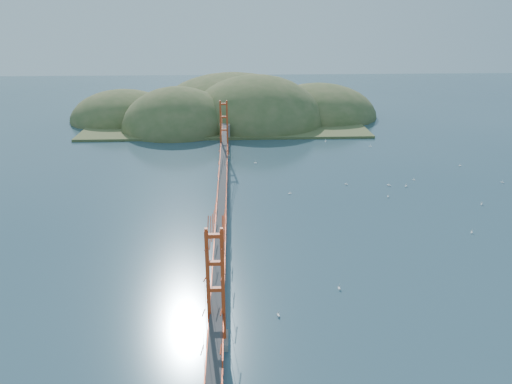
{
  "coord_description": "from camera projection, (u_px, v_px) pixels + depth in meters",
  "views": [
    {
      "loc": [
        1.73,
        -68.16,
        29.21
      ],
      "look_at": [
        4.99,
        0.0,
        3.62
      ],
      "focal_mm": 35.0,
      "sensor_mm": 36.0,
      "label": 1
    }
  ],
  "objects": [
    {
      "name": "sailboat_8",
      "position": [
        460.0,
        165.0,
        96.55
      ],
      "size": [
        0.55,
        0.55,
        0.61
      ],
      "color": "white",
      "rests_on": "ground"
    },
    {
      "name": "sailboat_14",
      "position": [
        472.0,
        232.0,
        68.17
      ],
      "size": [
        0.56,
        0.56,
        0.62
      ],
      "color": "white",
      "rests_on": "ground"
    },
    {
      "name": "far_headlands",
      "position": [
        234.0,
        118.0,
        138.11
      ],
      "size": [
        84.0,
        58.0,
        25.0
      ],
      "color": "olive",
      "rests_on": "ground"
    },
    {
      "name": "sailboat_9",
      "position": [
        481.0,
        204.0,
        77.84
      ],
      "size": [
        0.6,
        0.6,
        0.65
      ],
      "color": "white",
      "rests_on": "ground"
    },
    {
      "name": "sailboat_0",
      "position": [
        339.0,
        288.0,
        54.69
      ],
      "size": [
        0.48,
        0.58,
        0.67
      ],
      "color": "white",
      "rests_on": "ground"
    },
    {
      "name": "sailboat_16",
      "position": [
        346.0,
        184.0,
        86.55
      ],
      "size": [
        0.61,
        0.61,
        0.65
      ],
      "color": "white",
      "rests_on": "ground"
    },
    {
      "name": "sailboat_12",
      "position": [
        255.0,
        162.0,
        98.34
      ],
      "size": [
        0.53,
        0.43,
        0.63
      ],
      "color": "white",
      "rests_on": "ground"
    },
    {
      "name": "bridge",
      "position": [
        221.0,
        170.0,
        71.64
      ],
      "size": [
        2.2,
        94.4,
        12.0
      ],
      "color": "gray",
      "rests_on": "ground"
    },
    {
      "name": "sailboat_4",
      "position": [
        406.0,
        186.0,
        85.62
      ],
      "size": [
        0.65,
        0.65,
        0.68
      ],
      "color": "white",
      "rests_on": "ground"
    },
    {
      "name": "sailboat_extra_0",
      "position": [
        414.0,
        179.0,
        88.74
      ],
      "size": [
        0.49,
        0.43,
        0.56
      ],
      "color": "white",
      "rests_on": "ground"
    },
    {
      "name": "sailboat_extra_1",
      "position": [
        388.0,
        196.0,
        81.0
      ],
      "size": [
        0.45,
        0.51,
        0.58
      ],
      "color": "white",
      "rests_on": "ground"
    },
    {
      "name": "sailboat_7",
      "position": [
        370.0,
        146.0,
        109.84
      ],
      "size": [
        0.57,
        0.52,
        0.64
      ],
      "color": "white",
      "rests_on": "ground"
    },
    {
      "name": "sailboat_15",
      "position": [
        326.0,
        141.0,
        113.75
      ],
      "size": [
        0.51,
        0.6,
        0.69
      ],
      "color": "white",
      "rests_on": "ground"
    },
    {
      "name": "sailboat_11",
      "position": [
        502.0,
        182.0,
        87.51
      ],
      "size": [
        0.58,
        0.58,
        0.61
      ],
      "color": "white",
      "rests_on": "ground"
    },
    {
      "name": "sailboat_3",
      "position": [
        290.0,
        193.0,
        82.35
      ],
      "size": [
        0.53,
        0.52,
        0.6
      ],
      "color": "white",
      "rests_on": "ground"
    },
    {
      "name": "ground",
      "position": [
        222.0,
        215.0,
        73.93
      ],
      "size": [
        320.0,
        320.0,
        0.0
      ],
      "primitive_type": "plane",
      "color": "#2D4B5B",
      "rests_on": "ground"
    },
    {
      "name": "sailboat_10",
      "position": [
        278.0,
        314.0,
        49.97
      ],
      "size": [
        0.51,
        0.56,
        0.63
      ],
      "color": "white",
      "rests_on": "ground"
    },
    {
      "name": "sailboat_1",
      "position": [
        389.0,
        185.0,
        86.06
      ],
      "size": [
        0.69,
        0.69,
        0.74
      ],
      "color": "white",
      "rests_on": "ground"
    }
  ]
}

